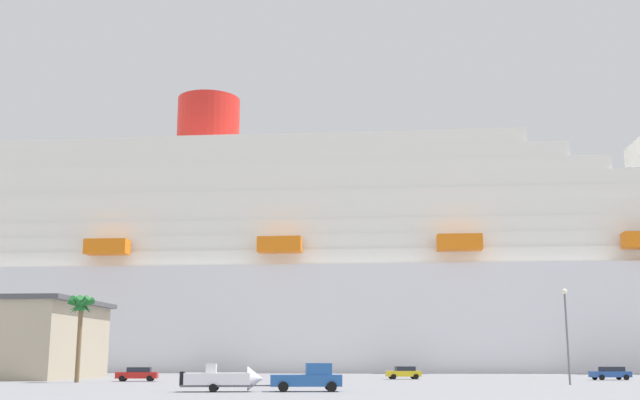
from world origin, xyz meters
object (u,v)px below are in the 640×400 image
object	(u,v)px
cruise_ship	(364,280)
street_lamp	(566,323)
pickup_truck	(309,378)
parked_car_blue_suv	(611,373)
parked_car_red_hatchback	(138,374)
parked_car_yellow_taxi	(404,372)
small_boat_on_trailer	(227,379)
palm_tree	(81,311)

from	to	relation	value
cruise_ship	street_lamp	distance (m)	82.93
pickup_truck	street_lamp	distance (m)	30.63
parked_car_blue_suv	parked_car_red_hatchback	bearing A→B (deg)	-173.85
parked_car_red_hatchback	parked_car_yellow_taxi	size ratio (longest dim) A/B	1.08
parked_car_yellow_taxi	street_lamp	bearing A→B (deg)	-56.25
street_lamp	parked_car_red_hatchback	size ratio (longest dim) A/B	1.97
small_boat_on_trailer	parked_car_blue_suv	xyz separation A→B (m)	(42.28, 34.72, -0.13)
cruise_ship	parked_car_red_hatchback	size ratio (longest dim) A/B	57.91
pickup_truck	street_lamp	bearing A→B (deg)	32.66
pickup_truck	parked_car_red_hatchback	bearing A→B (deg)	125.71
street_lamp	parked_car_yellow_taxi	world-z (taller)	street_lamp
palm_tree	street_lamp	distance (m)	51.83
small_boat_on_trailer	palm_tree	bearing A→B (deg)	128.61
palm_tree	parked_car_blue_suv	distance (m)	62.91
small_boat_on_trailer	palm_tree	distance (m)	31.75
small_boat_on_trailer	pickup_truck	bearing A→B (deg)	4.16
small_boat_on_trailer	street_lamp	xyz separation A→B (m)	(31.90, 16.78, 5.07)
cruise_ship	parked_car_yellow_taxi	bearing A→B (deg)	-87.87
parked_car_red_hatchback	parked_car_yellow_taxi	world-z (taller)	same
pickup_truck	parked_car_red_hatchback	size ratio (longest dim) A/B	1.19
cruise_ship	parked_car_red_hatchback	xyz separation A→B (m)	(-29.18, -68.44, -17.47)
pickup_truck	cruise_ship	bearing A→B (deg)	84.74
parked_car_blue_suv	cruise_ship	bearing A→B (deg)	113.34
parked_car_red_hatchback	parked_car_blue_suv	distance (m)	56.43
parked_car_blue_suv	parked_car_yellow_taxi	bearing A→B (deg)	171.82
palm_tree	parked_car_yellow_taxi	xyz separation A→B (m)	(36.90, 14.03, -6.92)
street_lamp	parked_car_blue_suv	bearing A→B (deg)	59.95
palm_tree	parked_car_yellow_taxi	bearing A→B (deg)	20.82
pickup_truck	small_boat_on_trailer	size ratio (longest dim) A/B	0.80
parked_car_yellow_taxi	cruise_ship	bearing A→B (deg)	92.13
parked_car_blue_suv	parked_car_yellow_taxi	xyz separation A→B (m)	(-24.74, 3.56, -0.00)
palm_tree	parked_car_yellow_taxi	size ratio (longest dim) A/B	2.12
cruise_ship	small_boat_on_trailer	size ratio (longest dim) A/B	38.80
cruise_ship	palm_tree	world-z (taller)	cruise_ship
cruise_ship	small_boat_on_trailer	distance (m)	99.84
pickup_truck	parked_car_red_hatchback	world-z (taller)	pickup_truck
palm_tree	street_lamp	world-z (taller)	street_lamp
palm_tree	parked_car_red_hatchback	distance (m)	9.91
pickup_truck	small_boat_on_trailer	distance (m)	6.48
cruise_ship	pickup_truck	size ratio (longest dim) A/B	48.52
cruise_ship	street_lamp	world-z (taller)	cruise_ship
street_lamp	small_boat_on_trailer	bearing A→B (deg)	-152.26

